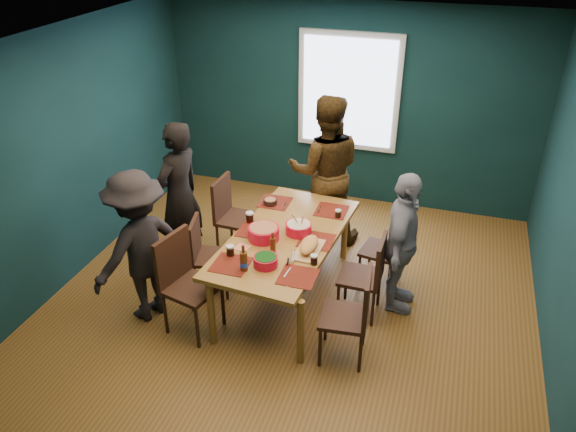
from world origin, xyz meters
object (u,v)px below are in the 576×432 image
(chair_left_near, at_px, (183,276))
(chair_right_mid, at_px, (369,271))
(chair_right_far, at_px, (389,246))
(dining_table, at_px, (285,241))
(person_right, at_px, (402,244))
(bowl_salad, at_px, (264,232))
(chair_right_near, at_px, (354,310))
(bowl_herbs, at_px, (266,261))
(person_far_left, at_px, (179,195))
(bowl_dumpling, at_px, (299,228))
(chair_left_mid, at_px, (205,250))
(cutting_board, at_px, (309,246))
(person_near_left, at_px, (140,247))
(person_back, at_px, (325,171))
(chair_left_far, at_px, (230,211))

(chair_left_near, height_order, chair_right_mid, chair_left_near)
(chair_right_far, relative_size, chair_right_mid, 0.96)
(dining_table, relative_size, person_right, 1.36)
(dining_table, bearing_deg, bowl_salad, -143.24)
(chair_right_mid, height_order, chair_right_near, chair_right_near)
(chair_left_near, distance_m, bowl_herbs, 0.83)
(person_far_left, height_order, bowl_dumpling, person_far_left)
(chair_right_far, distance_m, chair_right_near, 1.24)
(chair_left_mid, distance_m, bowl_dumpling, 1.05)
(chair_right_near, bearing_deg, chair_right_far, 78.40)
(person_right, bearing_deg, chair_right_near, 162.65)
(chair_left_mid, relative_size, chair_left_near, 0.83)
(chair_left_near, bearing_deg, cutting_board, 40.98)
(chair_right_far, relative_size, person_near_left, 0.54)
(dining_table, xyz_separation_m, cutting_board, (0.31, -0.20, 0.13))
(cutting_board, bearing_deg, chair_right_mid, 17.65)
(chair_right_mid, bearing_deg, person_right, 41.81)
(chair_right_far, bearing_deg, person_near_left, -142.19)
(person_right, bearing_deg, chair_right_mid, 131.28)
(person_near_left, relative_size, bowl_salad, 5.00)
(dining_table, height_order, person_near_left, person_near_left)
(chair_left_mid, relative_size, chair_right_near, 0.91)
(dining_table, distance_m, chair_right_far, 1.14)
(dining_table, height_order, chair_right_near, chair_right_near)
(person_back, bearing_deg, chair_right_near, 96.17)
(chair_left_mid, xyz_separation_m, bowl_salad, (0.66, 0.03, 0.33))
(chair_right_mid, bearing_deg, chair_right_far, 79.87)
(person_right, distance_m, person_near_left, 2.58)
(dining_table, height_order, bowl_herbs, bowl_herbs)
(person_right, relative_size, person_near_left, 0.95)
(chair_left_mid, height_order, person_right, person_right)
(chair_left_near, xyz_separation_m, chair_right_near, (1.66, 0.05, -0.05))
(person_far_left, xyz_separation_m, bowl_dumpling, (1.46, -0.21, -0.04))
(chair_left_near, xyz_separation_m, bowl_salad, (0.59, 0.64, 0.23))
(chair_left_mid, xyz_separation_m, chair_right_near, (1.73, -0.56, 0.05))
(chair_right_far, distance_m, person_far_left, 2.38)
(dining_table, relative_size, bowl_salad, 6.47)
(person_far_left, relative_size, person_right, 1.13)
(bowl_salad, relative_size, bowl_dumpling, 1.19)
(chair_left_far, height_order, person_near_left, person_near_left)
(bowl_dumpling, bearing_deg, bowl_salad, -145.45)
(chair_right_near, bearing_deg, bowl_salad, 145.32)
(person_back, distance_m, bowl_salad, 1.44)
(chair_right_mid, bearing_deg, person_near_left, -162.43)
(person_back, distance_m, bowl_herbs, 1.86)
(bowl_dumpling, bearing_deg, person_far_left, 171.87)
(chair_right_far, distance_m, person_right, 0.45)
(chair_right_mid, relative_size, bowl_salad, 2.85)
(chair_left_far, bearing_deg, chair_right_mid, -18.07)
(chair_right_near, distance_m, bowl_dumpling, 1.14)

